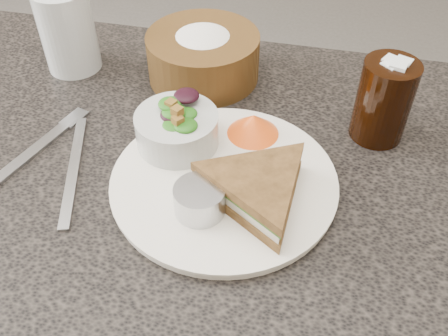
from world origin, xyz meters
The scene contains 11 objects.
dining_table centered at (0.00, 0.00, 0.38)m, with size 1.00×0.70×0.75m, color black.
dinner_plate centered at (0.04, 0.00, 0.76)m, with size 0.27×0.27×0.01m, color silver.
sandwich centered at (0.09, -0.03, 0.78)m, with size 0.16×0.16×0.04m, color brown, non-canonical shape.
salad_bowl centered at (-0.03, 0.05, 0.79)m, with size 0.11×0.11×0.06m, color #AFB5B2, non-canonical shape.
dressing_ramekin centered at (0.03, -0.06, 0.78)m, with size 0.06×0.06×0.04m, color #ADAFB4.
orange_wedge centered at (0.06, 0.09, 0.78)m, with size 0.07×0.07×0.03m, color #FF5A16.
fork centered at (-0.22, 0.00, 0.75)m, with size 0.02×0.17×0.00m, color #A1A4AB.
knife centered at (-0.15, -0.02, 0.75)m, with size 0.01×0.20×0.00m, color #A1A4A7.
bread_basket centered at (-0.04, 0.22, 0.80)m, with size 0.17×0.17×0.10m, color brown, non-canonical shape.
cola_glass centered at (0.22, 0.14, 0.81)m, with size 0.07×0.07×0.12m, color black, non-canonical shape.
water_glass centered at (-0.25, 0.21, 0.81)m, with size 0.08×0.08×0.13m, color silver.
Camera 1 is at (0.14, -0.42, 1.20)m, focal length 40.00 mm.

